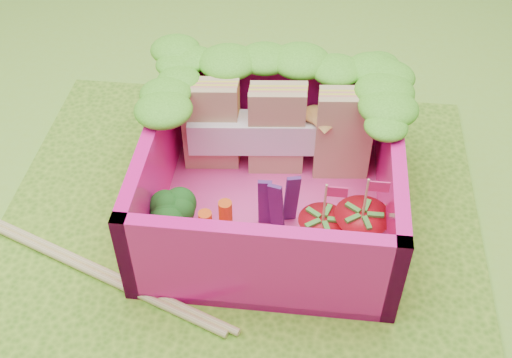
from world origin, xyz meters
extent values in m
plane|color=#90C838|center=(0.00, 0.00, 0.00)|extent=(14.00, 14.00, 0.00)
cube|color=#518D1F|center=(0.00, 0.00, 0.01)|extent=(2.60, 2.60, 0.03)
cube|color=#E53A8E|center=(0.16, 0.19, 0.06)|extent=(1.30, 1.30, 0.05)
cube|color=#F61489|center=(0.16, 0.81, 0.31)|extent=(1.30, 0.07, 0.55)
cube|color=#F61489|center=(0.16, -0.42, 0.31)|extent=(1.30, 0.07, 0.55)
cube|color=#F61489|center=(-0.45, 0.19, 0.31)|extent=(0.07, 1.30, 0.55)
cube|color=#F61489|center=(0.78, 0.19, 0.31)|extent=(0.07, 1.30, 0.55)
ellipsoid|color=#3E9B1C|center=(-0.34, 0.77, 0.64)|extent=(0.30, 0.30, 0.11)
ellipsoid|color=#3E9B1C|center=(-0.14, 0.77, 0.64)|extent=(0.30, 0.30, 0.11)
ellipsoid|color=#3E9B1C|center=(0.06, 0.77, 0.64)|extent=(0.30, 0.30, 0.11)
ellipsoid|color=#3E9B1C|center=(0.26, 0.77, 0.64)|extent=(0.30, 0.30, 0.11)
ellipsoid|color=#3E9B1C|center=(0.46, 0.77, 0.64)|extent=(0.30, 0.30, 0.11)
ellipsoid|color=#3E9B1C|center=(0.66, 0.77, 0.64)|extent=(0.30, 0.30, 0.11)
ellipsoid|color=#3E9B1C|center=(-0.42, 0.29, 0.64)|extent=(0.27, 0.27, 0.10)
ellipsoid|color=#3E9B1C|center=(-0.42, 0.43, 0.64)|extent=(0.27, 0.27, 0.10)
ellipsoid|color=#3E9B1C|center=(-0.42, 0.57, 0.64)|extent=(0.27, 0.27, 0.10)
ellipsoid|color=#3E9B1C|center=(-0.42, 0.71, 0.64)|extent=(0.27, 0.27, 0.10)
ellipsoid|color=#3E9B1C|center=(-0.42, 0.85, 0.64)|extent=(0.27, 0.27, 0.10)
ellipsoid|color=#3E9B1C|center=(0.74, 0.29, 0.64)|extent=(0.27, 0.27, 0.10)
ellipsoid|color=#3E9B1C|center=(0.74, 0.43, 0.64)|extent=(0.27, 0.27, 0.10)
ellipsoid|color=#3E9B1C|center=(0.74, 0.57, 0.64)|extent=(0.27, 0.27, 0.10)
ellipsoid|color=#3E9B1C|center=(0.74, 0.71, 0.64)|extent=(0.27, 0.27, 0.10)
ellipsoid|color=#3E9B1C|center=(0.74, 0.85, 0.64)|extent=(0.27, 0.27, 0.10)
cube|color=#A37C56|center=(-0.21, 0.53, 0.35)|extent=(0.32, 0.18, 0.55)
cube|color=#A37C56|center=(0.16, 0.53, 0.35)|extent=(0.32, 0.18, 0.55)
cube|color=#A37C56|center=(0.53, 0.53, 0.35)|extent=(0.32, 0.18, 0.55)
cube|color=silver|center=(0.16, 0.53, 0.33)|extent=(1.00, 0.27, 0.20)
cylinder|color=#70AD53|center=(-0.35, -0.08, 0.16)|extent=(0.12, 0.12, 0.15)
ellipsoid|color=#144B16|center=(-0.35, -0.08, 0.29)|extent=(0.33, 0.33, 0.12)
cylinder|color=orange|center=(-0.14, -0.12, 0.20)|extent=(0.07, 0.07, 0.25)
cylinder|color=orange|center=(-0.04, -0.08, 0.22)|extent=(0.07, 0.07, 0.29)
cube|color=#451753|center=(0.14, 0.04, 0.27)|extent=(0.07, 0.02, 0.38)
cube|color=#451753|center=(0.20, 0.01, 0.27)|extent=(0.07, 0.04, 0.38)
cube|color=#451753|center=(0.28, 0.08, 0.27)|extent=(0.07, 0.04, 0.38)
cone|color=red|center=(0.44, -0.10, 0.20)|extent=(0.24, 0.24, 0.24)
cylinder|color=tan|center=(0.44, -0.10, 0.44)|extent=(0.01, 0.01, 0.24)
cube|color=#DE2567|center=(0.49, -0.10, 0.52)|extent=(0.10, 0.01, 0.06)
cone|color=red|center=(0.63, -0.08, 0.22)|extent=(0.27, 0.27, 0.27)
cylinder|color=tan|center=(0.63, -0.08, 0.47)|extent=(0.01, 0.01, 0.24)
cube|color=#DE2567|center=(0.68, -0.08, 0.55)|extent=(0.10, 0.01, 0.06)
cube|color=#5CB93A|center=(0.66, 0.18, 0.11)|extent=(0.33, 0.16, 0.05)
cube|color=#5CB93A|center=(0.66, -0.11, 0.11)|extent=(0.32, 0.20, 0.05)
cube|color=#5CB93A|center=(0.35, -0.13, 0.11)|extent=(0.28, 0.27, 0.05)
cube|color=tan|center=(-1.06, -0.19, 0.05)|extent=(2.20, 0.89, 0.04)
cube|color=tan|center=(-1.00, -0.18, 0.05)|extent=(2.20, 0.89, 0.04)
camera|label=1|loc=(0.35, -2.22, 2.63)|focal=45.00mm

